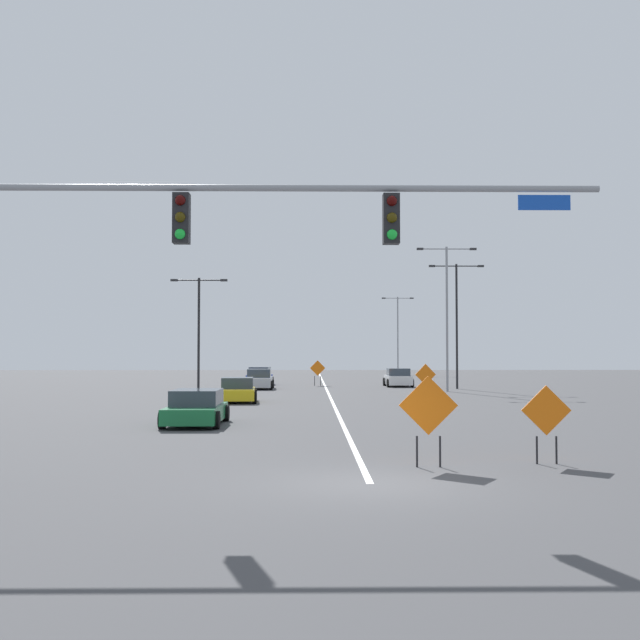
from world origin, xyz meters
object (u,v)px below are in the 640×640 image
at_px(traffic_signal_assembly, 188,242).
at_px(car_green_passing, 196,408).
at_px(construction_sign_median_near, 546,414).
at_px(car_silver_distant, 259,380).
at_px(car_white_mid, 398,378).
at_px(car_yellow_approaching, 238,390).
at_px(car_blue_far, 260,377).
at_px(street_lamp_mid_right, 199,324).
at_px(street_lamp_far_left, 398,329).
at_px(construction_sign_median_far, 318,370).
at_px(street_lamp_near_left, 457,315).
at_px(street_lamp_near_right, 447,307).
at_px(construction_sign_left_lane, 426,376).
at_px(construction_sign_right_lane, 428,409).

distance_m(traffic_signal_assembly, car_green_passing, 13.89).
relative_size(construction_sign_median_near, car_silver_distant, 0.45).
height_order(car_white_mid, car_yellow_approaching, car_white_mid).
distance_m(construction_sign_median_near, car_blue_far, 45.89).
bearing_deg(street_lamp_mid_right, street_lamp_far_left, 66.98).
bearing_deg(car_yellow_approaching, car_silver_distant, 89.15).
height_order(construction_sign_median_far, car_silver_distant, construction_sign_median_far).
xyz_separation_m(street_lamp_far_left, car_blue_far, (-14.46, -28.08, -4.68)).
relative_size(traffic_signal_assembly, car_green_passing, 2.96).
xyz_separation_m(street_lamp_near_left, car_yellow_approaching, (-14.63, -14.60, -4.74)).
bearing_deg(car_blue_far, car_green_passing, -90.31).
relative_size(construction_sign_median_far, car_green_passing, 0.45).
bearing_deg(car_silver_distant, construction_sign_median_far, 50.02).
bearing_deg(street_lamp_far_left, traffic_signal_assembly, -99.72).
height_order(street_lamp_near_right, construction_sign_median_far, street_lamp_near_right).
distance_m(construction_sign_median_near, construction_sign_left_lane, 29.81).
bearing_deg(construction_sign_median_near, street_lamp_mid_right, 112.21).
bearing_deg(construction_sign_median_near, street_lamp_far_left, 86.33).
bearing_deg(car_white_mid, street_lamp_near_right, -71.81).
bearing_deg(traffic_signal_assembly, street_lamp_near_right, 72.12).
bearing_deg(construction_sign_median_near, car_silver_distant, 103.85).
bearing_deg(car_silver_distant, street_lamp_near_left, -0.97).
height_order(construction_sign_median_near, car_white_mid, construction_sign_median_near).
distance_m(car_green_passing, car_white_mid, 33.45).
xyz_separation_m(car_blue_far, car_yellow_approaching, (0.16, -21.55, -0.05)).
xyz_separation_m(construction_sign_median_far, car_yellow_approaching, (-4.54, -19.99, -0.66)).
distance_m(street_lamp_near_right, car_green_passing, 28.03).
bearing_deg(traffic_signal_assembly, construction_sign_median_near, 18.76).
bearing_deg(construction_sign_left_lane, car_white_mid, 91.65).
bearing_deg(traffic_signal_assembly, street_lamp_far_left, 80.28).
xyz_separation_m(street_lamp_far_left, street_lamp_mid_right, (-17.56, -41.34, -0.87)).
xyz_separation_m(street_lamp_near_left, car_white_mid, (-3.86, 3.91, -4.72)).
xyz_separation_m(street_lamp_near_left, street_lamp_mid_right, (-17.90, -6.31, -0.88)).
bearing_deg(car_white_mid, street_lamp_mid_right, -143.94).
bearing_deg(street_lamp_far_left, car_blue_far, -117.24).
relative_size(construction_sign_right_lane, car_silver_distant, 0.51).
bearing_deg(traffic_signal_assembly, construction_sign_median_far, 86.01).
height_order(street_lamp_mid_right, car_white_mid, street_lamp_mid_right).
relative_size(street_lamp_mid_right, car_blue_far, 1.85).
height_order(car_blue_far, car_yellow_approaching, car_blue_far).
xyz_separation_m(street_lamp_far_left, street_lamp_near_right, (-1.03, -38.71, 0.42)).
bearing_deg(construction_sign_median_far, car_silver_distant, -129.98).
bearing_deg(construction_sign_right_lane, car_blue_far, 98.57).
xyz_separation_m(construction_sign_left_lane, car_silver_distant, (-10.90, 8.36, -0.55)).
height_order(street_lamp_near_left, car_blue_far, street_lamp_near_left).
distance_m(street_lamp_mid_right, car_yellow_approaching, 9.71).
height_order(street_lamp_near_right, construction_sign_right_lane, street_lamp_near_right).
xyz_separation_m(street_lamp_near_left, construction_sign_left_lane, (-3.51, -8.12, -4.16)).
relative_size(car_white_mid, car_blue_far, 0.96).
distance_m(street_lamp_mid_right, construction_sign_median_far, 14.42).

